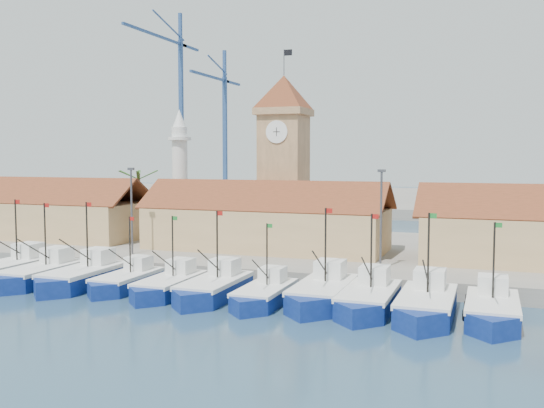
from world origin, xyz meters
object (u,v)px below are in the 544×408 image
at_px(boat_0, 10,270).
at_px(clock_tower, 284,154).
at_px(minaret, 180,172).
at_px(boat_5, 213,289).

bearing_deg(boat_0, clock_tower, 49.29).
xyz_separation_m(boat_0, clock_tower, (19.78, 22.99, 11.13)).
distance_m(boat_0, minaret, 26.96).
height_order(boat_5, minaret, minaret).
xyz_separation_m(boat_5, minaret, (-16.97, 25.79, 8.94)).
bearing_deg(clock_tower, boat_5, -85.27).
relative_size(clock_tower, minaret, 1.39).
xyz_separation_m(boat_5, clock_tower, (-1.97, 23.78, 11.17)).
relative_size(boat_0, minaret, 0.65).
bearing_deg(boat_5, boat_0, 177.92).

